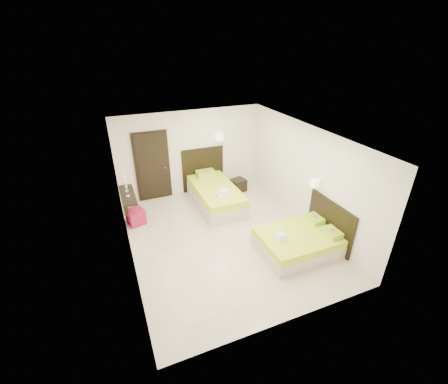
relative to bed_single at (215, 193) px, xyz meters
name	(u,v)px	position (x,y,z in m)	size (l,w,h in m)	color
floor	(225,236)	(-0.38, -1.70, -0.34)	(5.50, 5.50, 0.00)	beige
bed_single	(215,193)	(0.00, 0.00, 0.00)	(1.36, 2.26, 1.87)	beige
bed_double	(301,240)	(1.06, -2.85, -0.07)	(1.78, 1.51, 1.47)	beige
nightstand	(238,185)	(0.99, 0.46, -0.13)	(0.45, 0.40, 0.40)	black
ottoman	(136,217)	(-2.34, -0.24, -0.13)	(0.41, 0.41, 0.41)	maroon
door	(153,167)	(-1.58, 1.00, 0.71)	(1.02, 0.15, 2.14)	black
console_shelf	(127,195)	(-2.46, -0.10, 0.48)	(0.35, 1.20, 0.78)	black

